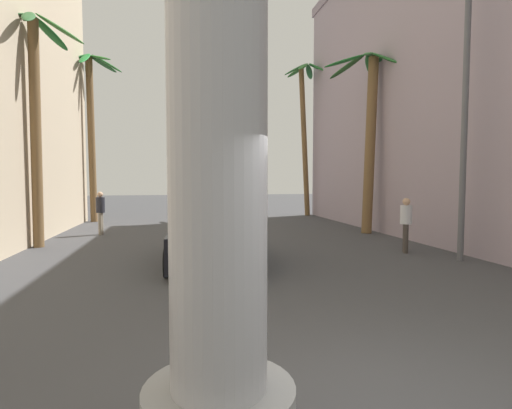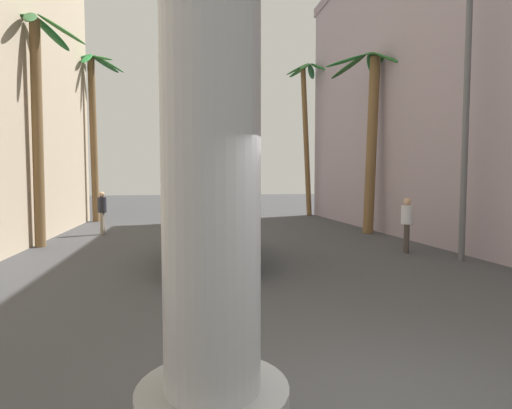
# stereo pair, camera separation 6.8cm
# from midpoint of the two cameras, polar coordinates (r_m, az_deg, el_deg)

# --- Properties ---
(ground_plane) EXTENTS (87.07, 87.07, 0.00)m
(ground_plane) POSITION_cam_midpoint_polar(r_m,az_deg,el_deg) (13.38, -3.39, -5.85)
(ground_plane) COLOR #424244
(building_right) EXTENTS (6.92, 20.27, 12.47)m
(building_right) POSITION_cam_midpoint_polar(r_m,az_deg,el_deg) (18.28, 29.66, 15.94)
(building_right) COLOR #9E8C99
(building_right) RESTS_ON ground
(street_lamp) EXTENTS (2.42, 0.28, 7.31)m
(street_lamp) POSITION_cam_midpoint_polar(r_m,az_deg,el_deg) (12.02, 26.21, 13.81)
(street_lamp) COLOR #59595E
(street_lamp) RESTS_ON ground
(traffic_light_mast) EXTENTS (4.82, 0.32, 5.91)m
(traffic_light_mast) POSITION_cam_midpoint_polar(r_m,az_deg,el_deg) (8.91, -28.13, 15.80)
(traffic_light_mast) COLOR #333333
(traffic_light_mast) RESTS_ON ground
(car_lead) EXTENTS (2.18, 4.71, 1.56)m
(car_lead) POSITION_cam_midpoint_polar(r_m,az_deg,el_deg) (10.73, -7.23, -4.44)
(car_lead) COLOR black
(car_lead) RESTS_ON ground
(palm_tree_far_right) EXTENTS (2.99, 2.73, 9.02)m
(palm_tree_far_right) POSITION_cam_midpoint_polar(r_m,az_deg,el_deg) (24.44, 6.98, 12.06)
(palm_tree_far_right) COLOR brown
(palm_tree_far_right) RESTS_ON ground
(palm_tree_mid_left) EXTENTS (3.18, 3.25, 7.48)m
(palm_tree_mid_left) POSITION_cam_midpoint_polar(r_m,az_deg,el_deg) (14.91, -29.24, 12.93)
(palm_tree_mid_left) COLOR brown
(palm_tree_mid_left) RESTS_ON ground
(palm_tree_far_left) EXTENTS (3.18, 3.22, 8.55)m
(palm_tree_far_left) POSITION_cam_midpoint_polar(r_m,az_deg,el_deg) (22.49, -22.57, 11.82)
(palm_tree_far_left) COLOR brown
(palm_tree_far_left) RESTS_ON ground
(palm_tree_mid_right) EXTENTS (3.54, 3.26, 7.36)m
(palm_tree_mid_right) POSITION_cam_midpoint_polar(r_m,az_deg,el_deg) (17.13, 15.77, 11.26)
(palm_tree_mid_right) COLOR brown
(palm_tree_mid_right) RESTS_ON ground
(pedestrian_far_left) EXTENTS (0.36, 0.36, 1.71)m
(pedestrian_far_left) POSITION_cam_midpoint_polar(r_m,az_deg,el_deg) (16.96, -21.44, -0.68)
(pedestrian_far_left) COLOR gray
(pedestrian_far_left) RESTS_ON ground
(pedestrian_mid_right) EXTENTS (0.45, 0.45, 1.64)m
(pedestrian_mid_right) POSITION_cam_midpoint_polar(r_m,az_deg,el_deg) (12.75, 20.48, -2.19)
(pedestrian_mid_right) COLOR #3F3833
(pedestrian_mid_right) RESTS_ON ground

